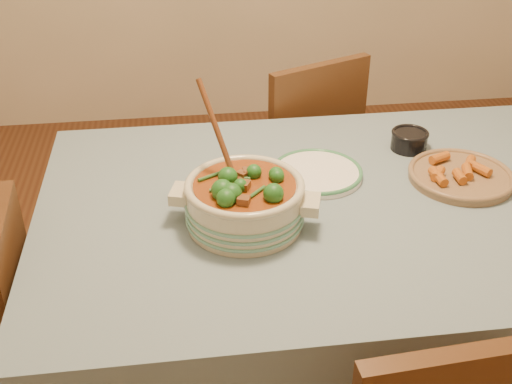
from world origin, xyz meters
TOP-DOWN VIEW (x-y plane):
  - dining_table at (0.00, 0.00)m, footprint 1.68×1.08m
  - stew_casserole at (-0.28, -0.08)m, footprint 0.39×0.37m
  - white_plate at (-0.04, 0.13)m, footprint 0.31×0.31m
  - condiment_bowl at (0.28, 0.26)m, footprint 0.13×0.13m
  - fried_plate at (0.36, 0.06)m, footprint 0.39×0.39m
  - chair_far at (0.04, 0.77)m, footprint 0.55×0.55m

SIDE VIEW (x-z plane):
  - chair_far at x=0.04m, z-range 0.06..0.96m
  - dining_table at x=0.00m, z-range 0.29..1.04m
  - white_plate at x=-0.04m, z-range 0.76..0.78m
  - fried_plate at x=0.36m, z-range 0.75..0.80m
  - condiment_bowl at x=0.28m, z-range 0.76..0.82m
  - stew_casserole at x=-0.28m, z-range 0.65..1.01m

